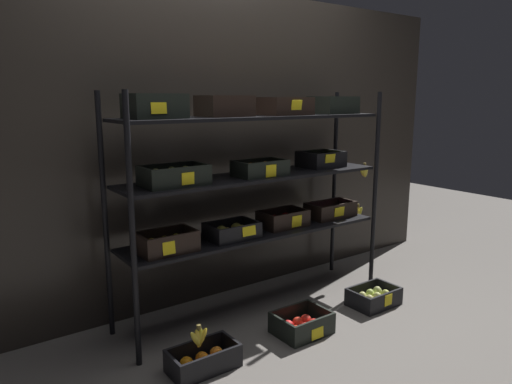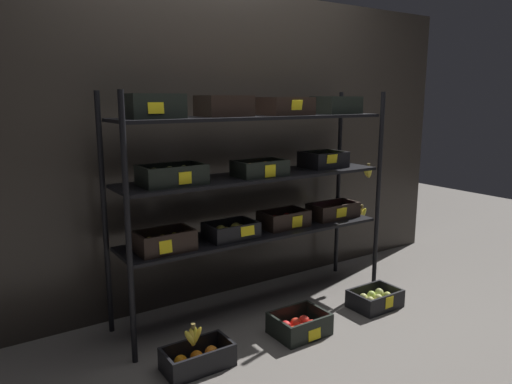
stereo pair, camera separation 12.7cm
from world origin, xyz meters
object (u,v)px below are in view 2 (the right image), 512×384
at_px(display_rack, 256,174).
at_px(crate_ground_pear, 375,300).
at_px(crate_ground_apple_red, 299,326).
at_px(crate_ground_orange, 198,359).
at_px(banana_bunch_loose, 193,337).

relative_size(display_rack, crate_ground_pear, 5.81).
relative_size(crate_ground_apple_red, crate_ground_pear, 0.97).
distance_m(crate_ground_orange, crate_ground_pear, 1.37).
distance_m(crate_ground_pear, banana_bunch_loose, 1.40).
xyz_separation_m(crate_ground_apple_red, banana_bunch_loose, (-0.71, 0.01, 0.14)).
bearing_deg(crate_ground_orange, banana_bunch_loose, 168.03).
xyz_separation_m(crate_ground_orange, crate_ground_apple_red, (0.69, -0.01, 0.00)).
bearing_deg(display_rack, crate_ground_apple_red, -87.58).
height_order(crate_ground_apple_red, banana_bunch_loose, banana_bunch_loose).
xyz_separation_m(crate_ground_orange, crate_ground_pear, (1.37, 0.00, 0.00)).
bearing_deg(banana_bunch_loose, crate_ground_orange, -11.97).
distance_m(crate_ground_orange, banana_bunch_loose, 0.14).
bearing_deg(crate_ground_apple_red, banana_bunch_loose, 179.16).
bearing_deg(display_rack, banana_bunch_loose, -147.18).
relative_size(crate_ground_orange, crate_ground_pear, 1.09).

